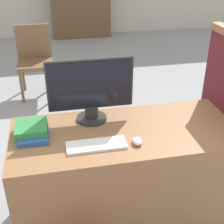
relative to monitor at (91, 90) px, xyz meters
name	(u,v)px	position (x,y,z in m)	size (l,w,h in m)	color
desk	(125,176)	(0.19, -0.19, -0.59)	(1.46, 0.64, 0.75)	#8C603D
monitor	(91,90)	(0.00, 0.00, 0.00)	(0.56, 0.20, 0.43)	#282828
keyboard	(96,145)	(-0.02, -0.32, -0.21)	(0.36, 0.13, 0.02)	white
mouse	(137,141)	(0.22, -0.34, -0.20)	(0.06, 0.08, 0.04)	silver
book_stack	(32,130)	(-0.39, -0.12, -0.18)	(0.20, 0.28, 0.07)	#285199
far_chair	(35,57)	(-0.44, 2.16, -0.46)	(0.44, 0.44, 0.89)	brown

